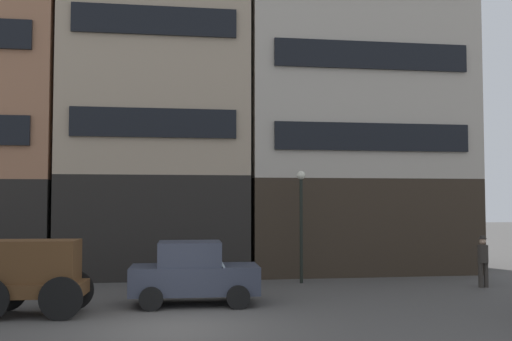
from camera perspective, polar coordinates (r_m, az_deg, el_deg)
ground_plane at (r=14.31m, az=-8.08°, el=-15.18°), size 120.00×120.00×0.00m
building_center_left at (r=24.63m, az=-9.85°, el=4.46°), size 7.87×5.71×12.31m
building_center_right at (r=26.28m, az=9.52°, el=9.75°), size 9.98×5.71×17.52m
cargo_wagon at (r=16.45m, az=-21.45°, el=-9.35°), size 2.98×1.66×1.98m
sedan_light at (r=17.07m, az=-6.22°, el=-10.09°), size 3.74×1.93×1.83m
pedestrian_officer at (r=21.75m, az=21.62°, el=-8.18°), size 0.38×0.38×1.79m
streetlamp_curbside at (r=21.27m, az=4.51°, el=-3.94°), size 0.32×0.32×4.12m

